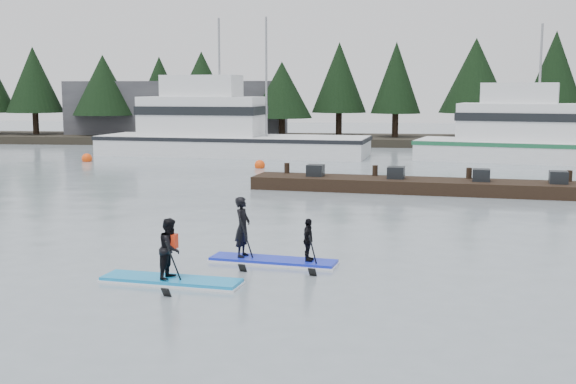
# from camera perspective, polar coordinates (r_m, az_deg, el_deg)

# --- Properties ---
(ground) EXTENTS (160.00, 160.00, 0.00)m
(ground) POSITION_cam_1_polar(r_m,az_deg,el_deg) (16.95, -2.45, -6.51)
(ground) COLOR gray
(ground) RESTS_ON ground
(far_shore) EXTENTS (70.00, 8.00, 0.60)m
(far_shore) POSITION_cam_1_polar(r_m,az_deg,el_deg) (58.38, 4.26, 4.13)
(far_shore) COLOR #2D281E
(far_shore) RESTS_ON ground
(treeline) EXTENTS (60.00, 4.00, 8.00)m
(treeline) POSITION_cam_1_polar(r_m,az_deg,el_deg) (58.40, 4.25, 3.84)
(treeline) COLOR black
(treeline) RESTS_ON ground
(waterfront_building) EXTENTS (18.00, 6.00, 5.00)m
(waterfront_building) POSITION_cam_1_polar(r_m,az_deg,el_deg) (62.48, -8.65, 6.34)
(waterfront_building) COLOR #4C4C51
(waterfront_building) RESTS_ON ground
(fishing_boat_large) EXTENTS (18.06, 6.84, 9.95)m
(fishing_boat_large) POSITION_cam_1_polar(r_m,az_deg,el_deg) (47.89, -5.00, 3.82)
(fishing_boat_large) COLOR white
(fishing_boat_large) RESTS_ON ground
(fishing_boat_medium) EXTENTS (16.30, 8.29, 9.16)m
(fishing_boat_medium) POSITION_cam_1_polar(r_m,az_deg,el_deg) (46.01, 19.44, 3.10)
(fishing_boat_medium) COLOR white
(fishing_boat_medium) RESTS_ON ground
(floating_dock) EXTENTS (16.41, 4.35, 0.54)m
(floating_dock) POSITION_cam_1_polar(r_m,az_deg,el_deg) (30.84, 12.20, 0.43)
(floating_dock) COLOR black
(floating_dock) RESTS_ON ground
(buoy_d) EXTENTS (0.48, 0.48, 0.48)m
(buoy_d) POSITION_cam_1_polar(r_m,az_deg,el_deg) (34.56, 8.16, 0.88)
(buoy_d) COLOR #F5460C
(buoy_d) RESTS_ON ground
(buoy_a) EXTENTS (0.63, 0.63, 0.63)m
(buoy_a) POSITION_cam_1_polar(r_m,az_deg,el_deg) (45.16, -15.59, 2.34)
(buoy_a) COLOR #F5460C
(buoy_a) RESTS_ON ground
(buoy_b) EXTENTS (0.58, 0.58, 0.58)m
(buoy_b) POSITION_cam_1_polar(r_m,az_deg,el_deg) (39.83, -2.24, 1.90)
(buoy_b) COLOR #F5460C
(buoy_b) RESTS_ON ground
(paddleboard_solo) EXTENTS (3.24, 1.30, 1.89)m
(paddleboard_solo) POSITION_cam_1_polar(r_m,az_deg,el_deg) (16.27, -9.25, -5.35)
(paddleboard_solo) COLOR #1587CB
(paddleboard_solo) RESTS_ON ground
(paddleboard_duo) EXTENTS (3.24, 1.44, 2.17)m
(paddleboard_duo) POSITION_cam_1_polar(r_m,az_deg,el_deg) (17.95, -1.57, -3.97)
(paddleboard_duo) COLOR #1526C8
(paddleboard_duo) RESTS_ON ground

